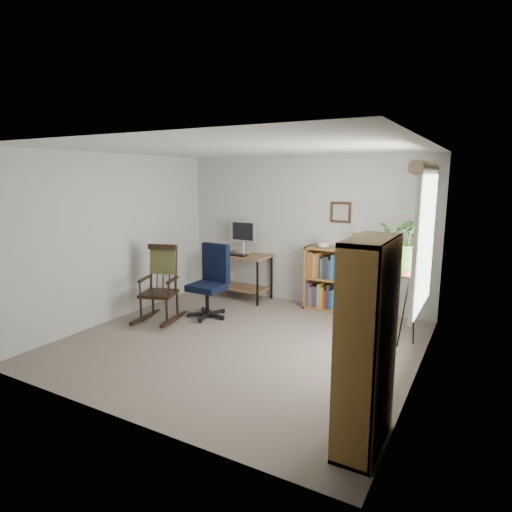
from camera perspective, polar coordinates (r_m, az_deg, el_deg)
The scene contains 18 objects.
floor at distance 5.56m, azimuth -2.04°, elevation -11.38°, with size 4.20×4.00×0.00m, color gray.
ceiling at distance 5.16m, azimuth -2.22°, elevation 14.16°, with size 4.20×4.00×0.00m, color silver.
wall_back at distance 6.99m, azimuth 6.38°, elevation 3.34°, with size 4.20×0.00×2.40m, color #B5B6B1.
wall_front at distance 3.70m, azimuth -18.39°, elevation -3.75°, with size 4.20×0.00×2.40m, color #B5B6B1.
wall_left at distance 6.55m, azimuth -18.07°, elevation 2.38°, with size 0.00×4.00×2.40m, color #B5B6B1.
wall_right at distance 4.53m, azimuth 21.27°, elevation -1.35°, with size 0.00×4.00×2.40m, color #B5B6B1.
window at distance 4.79m, azimuth 21.46°, elevation 1.70°, with size 0.12×1.20×1.50m, color white, non-canonical shape.
desk at distance 7.35m, azimuth -2.22°, elevation -2.72°, with size 1.07×0.59×0.77m, color brown, non-canonical shape.
monitor at distance 7.34m, azimuth -1.70°, elevation 2.55°, with size 0.46×0.16×0.56m, color silver, non-canonical shape.
keyboard at distance 7.16m, azimuth -2.75°, elevation 0.17°, with size 0.40×0.15×0.03m, color black.
office_chair at distance 6.36m, azimuth -6.58°, elevation -3.35°, with size 0.60×0.60×1.10m, color black, non-canonical shape.
rocking_chair at distance 6.32m, azimuth -12.90°, elevation -3.58°, with size 0.58×0.97×1.12m, color black, non-canonical shape.
low_bookshelf at distance 6.74m, azimuth 10.50°, elevation -3.13°, with size 0.94×0.31×0.99m, color olive, non-canonical shape.
tall_bookshelf at distance 3.41m, azimuth 14.55°, elevation -11.47°, with size 0.31×0.72×1.65m, color olive, non-canonical shape.
plant_stand at distance 5.65m, azimuth 19.15°, elevation -6.04°, with size 0.29×0.29×1.03m, color black, non-canonical shape.
spider_plant at distance 5.45m, azimuth 19.91°, elevation 5.87°, with size 1.69×1.88×1.46m, color #345F21.
potted_plant_small at distance 6.56m, azimuth 13.01°, elevation 1.30°, with size 0.13×0.24×0.11m, color #345F21.
framed_picture at distance 6.72m, azimuth 11.21°, elevation 5.72°, with size 0.32×0.04×0.32m, color black, non-canonical shape.
Camera 1 is at (2.67, -4.40, 2.09)m, focal length 30.00 mm.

